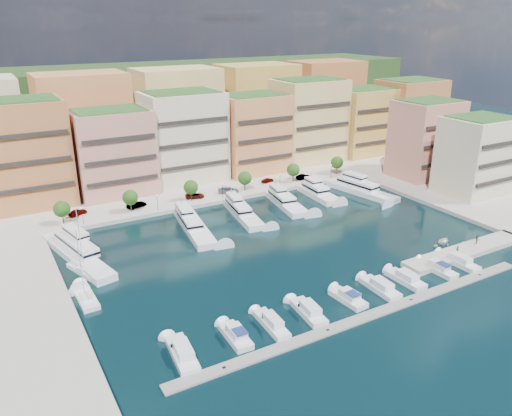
# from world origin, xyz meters

# --- Properties ---
(ground) EXTENTS (400.00, 400.00, 0.00)m
(ground) POSITION_xyz_m (0.00, 0.00, 0.00)
(ground) COLOR black
(ground) RESTS_ON ground
(north_quay) EXTENTS (220.00, 64.00, 2.00)m
(north_quay) POSITION_xyz_m (0.00, 62.00, 0.00)
(north_quay) COLOR #9E998E
(north_quay) RESTS_ON ground
(east_quay) EXTENTS (34.00, 76.00, 2.00)m
(east_quay) POSITION_xyz_m (62.00, -8.00, 0.00)
(east_quay) COLOR #9E998E
(east_quay) RESTS_ON ground
(hillside) EXTENTS (240.00, 40.00, 58.00)m
(hillside) POSITION_xyz_m (0.00, 110.00, 0.00)
(hillside) COLOR #243817
(hillside) RESTS_ON ground
(south_pontoon) EXTENTS (72.00, 2.20, 0.35)m
(south_pontoon) POSITION_xyz_m (-3.00, -30.00, 0.00)
(south_pontoon) COLOR gray
(south_pontoon) RESTS_ON ground
(finger_pier) EXTENTS (32.00, 5.00, 2.00)m
(finger_pier) POSITION_xyz_m (30.00, -22.00, 0.00)
(finger_pier) COLOR #9E998E
(finger_pier) RESTS_ON ground
(apartment_1) EXTENTS (20.00, 16.50, 26.80)m
(apartment_1) POSITION_xyz_m (-44.00, 51.99, 14.31)
(apartment_1) COLOR #B26B3B
(apartment_1) RESTS_ON north_quay
(apartment_2) EXTENTS (20.00, 15.50, 22.80)m
(apartment_2) POSITION_xyz_m (-23.00, 49.99, 12.31)
(apartment_2) COLOR tan
(apartment_2) RESTS_ON north_quay
(apartment_3) EXTENTS (22.00, 16.50, 25.80)m
(apartment_3) POSITION_xyz_m (-2.00, 51.99, 13.81)
(apartment_3) COLOR beige
(apartment_3) RESTS_ON north_quay
(apartment_4) EXTENTS (20.00, 15.50, 23.80)m
(apartment_4) POSITION_xyz_m (20.00, 49.99, 12.81)
(apartment_4) COLOR #DD9353
(apartment_4) RESTS_ON north_quay
(apartment_5) EXTENTS (22.00, 16.50, 26.80)m
(apartment_5) POSITION_xyz_m (42.00, 51.99, 14.31)
(apartment_5) COLOR #E7C37A
(apartment_5) RESTS_ON north_quay
(apartment_6) EXTENTS (20.00, 15.50, 22.80)m
(apartment_6) POSITION_xyz_m (64.00, 49.99, 12.31)
(apartment_6) COLOR gold
(apartment_6) RESTS_ON north_quay
(apartment_7) EXTENTS (22.00, 16.50, 24.80)m
(apartment_7) POSITION_xyz_m (84.00, 47.99, 13.31)
(apartment_7) COLOR #B26B3B
(apartment_7) RESTS_ON north_quay
(apartment_east_a) EXTENTS (18.00, 14.50, 22.80)m
(apartment_east_a) POSITION_xyz_m (62.00, 19.99, 12.31)
(apartment_east_a) COLOR tan
(apartment_east_a) RESTS_ON east_quay
(apartment_east_b) EXTENTS (18.00, 14.50, 20.80)m
(apartment_east_b) POSITION_xyz_m (62.00, 1.99, 11.31)
(apartment_east_b) COLOR beige
(apartment_east_b) RESTS_ON east_quay
(backblock_1) EXTENTS (26.00, 18.00, 30.00)m
(backblock_1) POSITION_xyz_m (-25.00, 74.00, 16.00)
(backblock_1) COLOR #DD9353
(backblock_1) RESTS_ON north_quay
(backblock_2) EXTENTS (26.00, 18.00, 30.00)m
(backblock_2) POSITION_xyz_m (5.00, 74.00, 16.00)
(backblock_2) COLOR #E7C37A
(backblock_2) RESTS_ON north_quay
(backblock_3) EXTENTS (26.00, 18.00, 30.00)m
(backblock_3) POSITION_xyz_m (35.00, 74.00, 16.00)
(backblock_3) COLOR gold
(backblock_3) RESTS_ON north_quay
(backblock_4) EXTENTS (26.00, 18.00, 30.00)m
(backblock_4) POSITION_xyz_m (65.00, 74.00, 16.00)
(backblock_4) COLOR #B26B3B
(backblock_4) RESTS_ON north_quay
(tree_0) EXTENTS (3.80, 3.80, 5.65)m
(tree_0) POSITION_xyz_m (-40.00, 33.50, 4.74)
(tree_0) COLOR #473323
(tree_0) RESTS_ON north_quay
(tree_1) EXTENTS (3.80, 3.80, 5.65)m
(tree_1) POSITION_xyz_m (-24.00, 33.50, 4.74)
(tree_1) COLOR #473323
(tree_1) RESTS_ON north_quay
(tree_2) EXTENTS (3.80, 3.80, 5.65)m
(tree_2) POSITION_xyz_m (-8.00, 33.50, 4.74)
(tree_2) COLOR #473323
(tree_2) RESTS_ON north_quay
(tree_3) EXTENTS (3.80, 3.80, 5.65)m
(tree_3) POSITION_xyz_m (8.00, 33.50, 4.74)
(tree_3) COLOR #473323
(tree_3) RESTS_ON north_quay
(tree_4) EXTENTS (3.80, 3.80, 5.65)m
(tree_4) POSITION_xyz_m (24.00, 33.50, 4.74)
(tree_4) COLOR #473323
(tree_4) RESTS_ON north_quay
(tree_5) EXTENTS (3.80, 3.80, 5.65)m
(tree_5) POSITION_xyz_m (40.00, 33.50, 4.74)
(tree_5) COLOR #473323
(tree_5) RESTS_ON north_quay
(lamppost_0) EXTENTS (0.30, 0.30, 4.20)m
(lamppost_0) POSITION_xyz_m (-36.00, 31.20, 3.83)
(lamppost_0) COLOR black
(lamppost_0) RESTS_ON north_quay
(lamppost_1) EXTENTS (0.30, 0.30, 4.20)m
(lamppost_1) POSITION_xyz_m (-18.00, 31.20, 3.83)
(lamppost_1) COLOR black
(lamppost_1) RESTS_ON north_quay
(lamppost_2) EXTENTS (0.30, 0.30, 4.20)m
(lamppost_2) POSITION_xyz_m (0.00, 31.20, 3.83)
(lamppost_2) COLOR black
(lamppost_2) RESTS_ON north_quay
(lamppost_3) EXTENTS (0.30, 0.30, 4.20)m
(lamppost_3) POSITION_xyz_m (18.00, 31.20, 3.83)
(lamppost_3) COLOR black
(lamppost_3) RESTS_ON north_quay
(lamppost_4) EXTENTS (0.30, 0.30, 4.20)m
(lamppost_4) POSITION_xyz_m (36.00, 31.20, 3.83)
(lamppost_4) COLOR black
(lamppost_4) RESTS_ON north_quay
(yacht_0) EXTENTS (9.69, 27.47, 7.30)m
(yacht_0) POSITION_xyz_m (-40.66, 16.55, 1.21)
(yacht_0) COLOR white
(yacht_0) RESTS_ON ground
(yacht_2) EXTENTS (7.86, 23.68, 7.30)m
(yacht_2) POSITION_xyz_m (-14.17, 18.34, 1.21)
(yacht_2) COLOR white
(yacht_2) RESTS_ON ground
(yacht_3) EXTENTS (7.25, 20.29, 7.30)m
(yacht_3) POSITION_xyz_m (-0.41, 19.89, 1.21)
(yacht_3) COLOR white
(yacht_3) RESTS_ON ground
(yacht_4) EXTENTS (7.77, 18.83, 7.30)m
(yacht_4) POSITION_xyz_m (12.84, 20.58, 1.09)
(yacht_4) COLOR white
(yacht_4) RESTS_ON ground
(yacht_5) EXTENTS (5.80, 15.42, 7.30)m
(yacht_5) POSITION_xyz_m (24.48, 22.07, 1.21)
(yacht_5) COLOR white
(yacht_5) RESTS_ON ground
(yacht_6) EXTENTS (8.56, 22.80, 7.30)m
(yacht_6) POSITION_xyz_m (36.53, 18.78, 1.21)
(yacht_6) COLOR white
(yacht_6) RESTS_ON ground
(cruiser_0) EXTENTS (3.77, 9.39, 2.55)m
(cruiser_0) POSITION_xyz_m (-33.99, -24.60, 0.55)
(cruiser_0) COLOR silver
(cruiser_0) RESTS_ON ground
(cruiser_1) EXTENTS (3.06, 7.52, 2.66)m
(cruiser_1) POSITION_xyz_m (-25.31, -24.60, 0.57)
(cruiser_1) COLOR silver
(cruiser_1) RESTS_ON ground
(cruiser_2) EXTENTS (2.86, 8.82, 2.55)m
(cruiser_2) POSITION_xyz_m (-18.92, -24.60, 0.55)
(cruiser_2) COLOR silver
(cruiser_2) RESTS_ON ground
(cruiser_3) EXTENTS (3.66, 8.71, 2.55)m
(cruiser_3) POSITION_xyz_m (-11.77, -24.59, 0.55)
(cruiser_3) COLOR silver
(cruiser_3) RESTS_ON ground
(cruiser_4) EXTENTS (3.25, 7.41, 2.66)m
(cruiser_4) POSITION_xyz_m (-3.39, -24.60, 0.57)
(cruiser_4) COLOR silver
(cruiser_4) RESTS_ON ground
(cruiser_5) EXTENTS (3.12, 8.57, 2.55)m
(cruiser_5) POSITION_xyz_m (3.97, -24.59, 0.55)
(cruiser_5) COLOR silver
(cruiser_5) RESTS_ON ground
(cruiser_6) EXTENTS (3.01, 8.10, 2.55)m
(cruiser_6) POSITION_xyz_m (10.25, -24.59, 0.55)
(cruiser_6) COLOR silver
(cruiser_6) RESTS_ON ground
(cruiser_7) EXTENTS (2.67, 8.26, 2.66)m
(cruiser_7) POSITION_xyz_m (18.62, -24.61, 0.57)
(cruiser_7) COLOR silver
(cruiser_7) RESTS_ON ground
(cruiser_8) EXTENTS (2.71, 8.92, 2.55)m
(cruiser_8) POSITION_xyz_m (24.64, -24.60, 0.55)
(cruiser_8) COLOR silver
(cruiser_8) RESTS_ON ground
(sailboat_1) EXTENTS (3.06, 9.69, 13.20)m
(sailboat_1) POSITION_xyz_m (-42.62, -1.34, 0.31)
(sailboat_1) COLOR white
(sailboat_1) RESTS_ON ground
(sailboat_2) EXTENTS (5.22, 8.88, 13.20)m
(sailboat_2) POSITION_xyz_m (-40.70, 9.11, 0.32)
(sailboat_2) COLOR white
(sailboat_2) RESTS_ON ground
(tender_3) EXTENTS (1.64, 1.49, 0.74)m
(tender_3) POSITION_xyz_m (33.30, -18.80, 0.37)
(tender_3) COLOR beige
(tender_3) RESTS_ON ground
(tender_1) EXTENTS (1.66, 1.47, 0.82)m
(tender_1) POSITION_xyz_m (26.96, -16.89, 0.41)
(tender_1) COLOR #C5B896
(tender_1) RESTS_ON ground
(tender_2) EXTENTS (4.54, 3.96, 0.78)m
(tender_2) POSITION_xyz_m (30.36, -16.09, 0.39)
(tender_2) COLOR silver
(tender_2) RESTS_ON ground
(car_0) EXTENTS (4.90, 3.38, 1.55)m
(car_0) POSITION_xyz_m (-35.97, 37.82, 1.78)
(car_0) COLOR gray
(car_0) RESTS_ON north_quay
(car_1) EXTENTS (5.29, 3.06, 1.65)m
(car_1) POSITION_xyz_m (-22.04, 35.63, 1.82)
(car_1) COLOR gray
(car_1) RESTS_ON north_quay
(car_2) EXTENTS (5.62, 3.79, 1.43)m
(car_2) POSITION_xyz_m (-6.35, 35.07, 1.72)
(car_2) COLOR gray
(car_2) RESTS_ON north_quay
(car_3) EXTENTS (6.01, 4.12, 1.61)m
(car_3) POSITION_xyz_m (3.28, 34.38, 1.81)
(car_3) COLOR gray
(car_3) RESTS_ON north_quay
(car_4) EXTENTS (4.26, 2.42, 1.37)m
(car_4) POSITION_xyz_m (17.50, 37.13, 1.68)
(car_4) COLOR gray
(car_4) RESTS_ON north_quay
(car_5) EXTENTS (4.87, 2.14, 1.55)m
(car_5) POSITION_xyz_m (28.26, 34.13, 1.78)
(car_5) COLOR gray
(car_5) RESTS_ON north_quay
(person_0) EXTENTS (0.70, 0.66, 1.61)m
(person_0) POSITION_xyz_m (26.74, -22.36, 1.80)
(person_0) COLOR #293B53
(person_0) RESTS_ON finger_pier
(person_1) EXTENTS (1.21, 1.13, 1.97)m
(person_1) POSITION_xyz_m (33.82, -21.35, 1.99)
(person_1) COLOR brown
(person_1) RESTS_ON finger_pier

